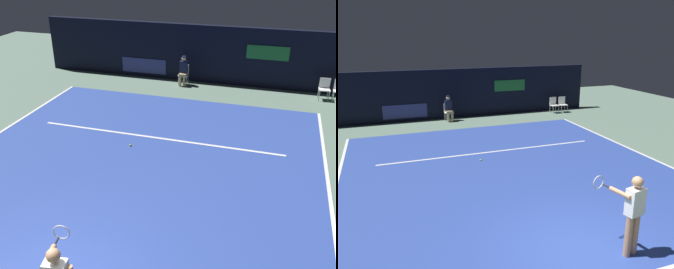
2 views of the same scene
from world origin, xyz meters
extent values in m
plane|color=slate|center=(0.00, 4.73, 0.00)|extent=(31.01, 31.01, 0.00)
cube|color=#2D479E|center=(0.00, 4.73, 0.01)|extent=(10.63, 11.45, 0.01)
cube|color=white|center=(5.27, 4.73, 0.01)|extent=(0.10, 11.45, 0.01)
cube|color=white|center=(0.00, 6.73, 0.01)|extent=(8.29, 0.10, 0.01)
cube|color=black|center=(0.00, 12.96, 1.30)|extent=(15.21, 0.30, 2.60)
cube|color=navy|center=(-2.66, 12.80, 0.55)|extent=(2.20, 0.04, 0.70)
cube|color=#1E6B2D|center=(3.04, 12.80, 1.60)|extent=(1.80, 0.04, 0.60)
sphere|color=tan|center=(0.74, -0.33, 1.62)|extent=(0.22, 0.22, 0.22)
cylinder|color=tan|center=(0.50, -0.15, 1.35)|extent=(0.18, 0.51, 0.09)
cylinder|color=black|center=(0.44, 0.14, 1.35)|extent=(0.09, 0.30, 0.03)
torus|color=#B2B2B7|center=(0.39, 0.42, 1.35)|extent=(0.30, 0.08, 0.30)
cube|color=white|center=(-0.54, 12.21, 0.46)|extent=(0.46, 0.42, 0.04)
cube|color=white|center=(-0.55, 12.41, 0.69)|extent=(0.42, 0.05, 0.42)
cylinder|color=#B2B2B7|center=(-0.72, 12.03, 0.23)|extent=(0.03, 0.03, 0.46)
cylinder|color=#B2B2B7|center=(-0.34, 12.05, 0.23)|extent=(0.03, 0.03, 0.46)
cylinder|color=#B2B2B7|center=(-0.73, 12.37, 0.23)|extent=(0.03, 0.03, 0.46)
cylinder|color=#B2B2B7|center=(-0.36, 12.39, 0.23)|extent=(0.03, 0.03, 0.46)
cube|color=tan|center=(-0.53, 12.13, 0.50)|extent=(0.34, 0.42, 0.14)
cylinder|color=tan|center=(-0.62, 11.94, 0.23)|extent=(0.11, 0.11, 0.46)
cylinder|color=tan|center=(-0.44, 11.95, 0.23)|extent=(0.11, 0.11, 0.46)
cube|color=#141933|center=(-0.54, 12.25, 0.83)|extent=(0.35, 0.24, 0.52)
sphere|color=beige|center=(-0.54, 12.25, 1.21)|extent=(0.20, 0.20, 0.20)
cylinder|color=#141933|center=(-0.54, 12.25, 1.30)|extent=(0.19, 0.19, 0.04)
cylinder|color=#B2B2B7|center=(5.85, 11.86, 0.22)|extent=(0.03, 0.03, 0.44)
cylinder|color=#B2B2B7|center=(5.86, 12.20, 0.22)|extent=(0.03, 0.03, 0.44)
cube|color=white|center=(5.49, 12.05, 0.44)|extent=(0.46, 0.43, 0.04)
cube|color=white|center=(5.48, 12.25, 0.67)|extent=(0.42, 0.06, 0.42)
cylinder|color=#B2B2B7|center=(5.31, 11.87, 0.22)|extent=(0.03, 0.03, 0.44)
cylinder|color=#B2B2B7|center=(5.69, 11.89, 0.22)|extent=(0.03, 0.03, 0.44)
cylinder|color=#B2B2B7|center=(5.29, 12.20, 0.22)|extent=(0.03, 0.03, 0.44)
cylinder|color=#B2B2B7|center=(5.66, 12.23, 0.22)|extent=(0.03, 0.03, 0.44)
sphere|color=#CCE033|center=(-0.62, 5.95, 0.05)|extent=(0.07, 0.07, 0.07)
camera|label=1|loc=(3.60, -3.88, 5.76)|focal=40.52mm
camera|label=2|loc=(-3.74, -5.23, 4.35)|focal=37.03mm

